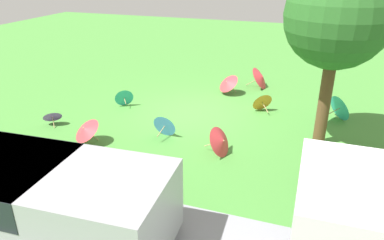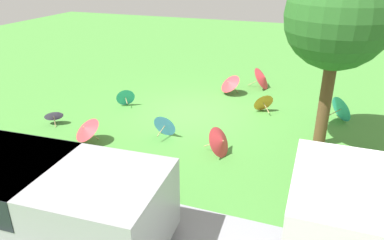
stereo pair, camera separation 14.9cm
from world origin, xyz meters
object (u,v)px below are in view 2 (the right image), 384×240
Objects in this scene: parasol_purple_0 at (54,115)px; parasol_teal_2 at (125,97)px; van_dark at (29,194)px; parasol_red_3 at (263,78)px; shade_tree at (338,18)px; park_bench at (353,177)px; parasol_teal_1 at (343,108)px; parasol_red_2 at (221,142)px; parasol_red_1 at (229,83)px; parasol_orange_1 at (263,101)px; parasol_blue_0 at (166,125)px; parasol_red_0 at (86,129)px.

parasol_purple_0 is 2.48m from parasol_teal_2.
parasol_teal_2 is at bearing -74.57° from van_dark.
van_dark is at bearing 125.96° from parasol_purple_0.
shade_tree is at bearing 118.53° from parasol_red_3.
park_bench is 4.22m from parasol_teal_1.
parasol_red_3 is 5.43m from parasol_teal_2.
park_bench reaches higher than parasol_red_2.
parasol_red_3 is at bearing -103.78° from van_dark.
van_dark is 5.24m from parasol_purple_0.
parasol_red_1 is 1.57m from parasol_red_3.
parasol_teal_2 is (4.09, -2.25, -0.07)m from parasol_red_2.
parasol_red_1 is 1.44× the size of parasol_purple_0.
parasol_teal_1 is 2.51m from parasol_orange_1.
parasol_blue_0 reaches higher than parasol_orange_1.
parasol_blue_0 is (-2.28, 1.70, 0.03)m from parasol_teal_2.
parasol_red_3 is at bearing -38.17° from parasol_teal_1.
parasol_red_2 reaches higher than parasol_red_0.
parasol_orange_1 is at bearing -110.69° from van_dark.
parasol_red_0 is (6.77, -0.13, -0.03)m from park_bench.
shade_tree reaches higher than van_dark.
parasol_red_3 is at bearing -61.47° from shade_tree.
shade_tree is 6.94× the size of parasol_teal_2.
parasol_red_1 is 1.91m from parasol_orange_1.
van_dark is 6.89× the size of parasol_teal_2.
park_bench is 1.54× the size of parasol_red_1.
parasol_blue_0 is (1.87, 5.19, -0.09)m from parasol_red_3.
park_bench is at bearing -148.74° from van_dark.
park_bench reaches higher than parasol_purple_0.
parasol_teal_1 is (-0.61, -1.96, -2.97)m from shade_tree.
parasol_purple_0 is (1.73, -0.78, -0.14)m from parasol_red_0.
parasol_blue_0 is at bearing -96.62° from van_dark.
parasol_red_1 is at bearing -52.53° from park_bench.
parasol_red_0 is at bearing 31.57° from parasol_teal_1.
park_bench is 1.81× the size of parasol_red_2.
parasol_orange_1 is (-2.82, -7.46, -0.57)m from van_dark.
parasol_red_0 is 1.30× the size of parasol_orange_1.
parasol_red_2 is 1.31× the size of parasol_teal_2.
parasol_red_2 is 1.26× the size of parasol_blue_0.
parasol_teal_1 is at bearing -170.33° from parasol_teal_2.
parasol_teal_2 is (6.46, -0.75, -3.08)m from shade_tree.
parasol_red_3 reaches higher than parasol_orange_1.
van_dark reaches higher than parasol_teal_2.
van_dark is at bearing 76.22° from parasol_red_3.
parasol_blue_0 is (4.18, 0.94, -3.06)m from shade_tree.
parasol_orange_1 is at bearing -97.99° from parasol_red_2.
parasol_teal_2 is 0.96× the size of parasol_blue_0.
parasol_teal_1 is 1.41× the size of parasol_teal_2.
park_bench reaches higher than parasol_red_3.
parasol_orange_1 is at bearing 99.86° from parasol_red_3.
park_bench is 0.34× the size of shade_tree.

